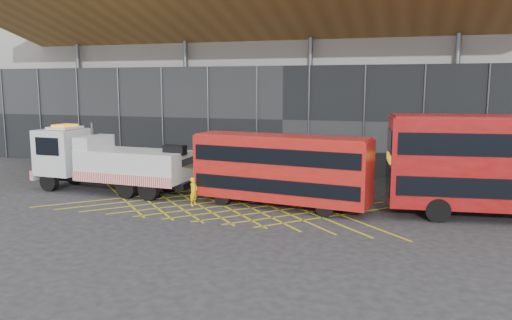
% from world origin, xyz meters
% --- Properties ---
extents(ground_plane, '(120.00, 120.00, 0.00)m').
position_xyz_m(ground_plane, '(0.00, 0.00, 0.00)').
color(ground_plane, '#242426').
extents(road_markings, '(19.96, 7.16, 0.01)m').
position_xyz_m(road_markings, '(1.60, 0.00, 0.01)').
color(road_markings, gold).
rests_on(road_markings, ground_plane).
extents(construction_building, '(55.00, 23.97, 18.00)m').
position_xyz_m(construction_building, '(1.92, 18.40, 8.98)').
color(construction_building, gray).
rests_on(construction_building, ground_plane).
extents(recovery_truck, '(12.01, 3.44, 4.17)m').
position_xyz_m(recovery_truck, '(-6.66, 1.28, 1.93)').
color(recovery_truck, black).
rests_on(recovery_truck, ground_plane).
extents(bus_towed, '(9.86, 3.43, 3.93)m').
position_xyz_m(bus_towed, '(4.65, 0.64, 2.18)').
color(bus_towed, '#AD140F').
rests_on(bus_towed, ground_plane).
extents(worker, '(0.47, 0.63, 1.56)m').
position_xyz_m(worker, '(-0.01, -0.38, 0.78)').
color(worker, yellow).
rests_on(worker, ground_plane).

